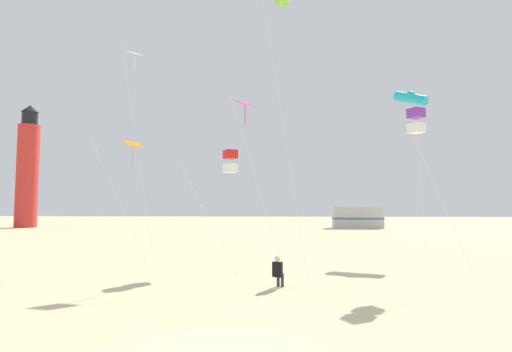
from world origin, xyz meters
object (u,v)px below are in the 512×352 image
at_px(kite_diamond_white, 135,63).
at_px(kite_diamond_orange, 132,148).
at_px(kite_flyer_standing, 278,271).
at_px(kite_box_scarlet, 230,161).
at_px(kite_diamond_magenta, 246,109).
at_px(lighthouse_distant, 28,170).
at_px(kite_tube_cyan, 411,98).
at_px(rv_van_silver, 357,217).
at_px(kite_box_violet, 416,121).

distance_m(kite_diamond_white, kite_diamond_orange, 9.23).
height_order(kite_diamond_white, kite_diamond_orange, kite_diamond_white).
bearing_deg(kite_flyer_standing, kite_box_scarlet, -48.99).
bearing_deg(kite_diamond_magenta, lighthouse_distant, 135.28).
relative_size(kite_box_scarlet, lighthouse_distant, 0.34).
distance_m(kite_box_scarlet, kite_tube_cyan, 15.95).
height_order(kite_box_scarlet, kite_diamond_orange, kite_diamond_orange).
distance_m(kite_diamond_orange, rv_van_silver, 38.67).
xyz_separation_m(kite_diamond_white, kite_box_scarlet, (7.25, -5.88, -7.38)).
distance_m(kite_diamond_magenta, kite_tube_cyan, 14.44).
relative_size(kite_flyer_standing, kite_diamond_orange, 0.18).
bearing_deg(kite_diamond_orange, kite_diamond_magenta, 4.27).
bearing_deg(lighthouse_distant, kite_box_scarlet, -45.67).
xyz_separation_m(kite_box_scarlet, kite_tube_cyan, (11.95, 9.01, 5.51)).
distance_m(kite_diamond_magenta, lighthouse_distant, 45.97).
xyz_separation_m(kite_flyer_standing, kite_box_scarlet, (-2.43, 5.37, 4.58)).
relative_size(kite_tube_cyan, rv_van_silver, 1.77).
bearing_deg(rv_van_silver, kite_flyer_standing, -104.38).
xyz_separation_m(kite_box_scarlet, lighthouse_distant, (-31.92, 32.67, 2.64)).
xyz_separation_m(kite_flyer_standing, kite_diamond_white, (-9.68, 11.25, 11.96)).
height_order(kite_box_scarlet, rv_van_silver, kite_box_scarlet).
xyz_separation_m(kite_box_violet, rv_van_silver, (3.89, 35.34, -5.48)).
relative_size(kite_box_scarlet, rv_van_silver, 0.90).
height_order(kite_box_violet, kite_diamond_orange, kite_box_violet).
height_order(kite_flyer_standing, kite_diamond_white, kite_diamond_white).
distance_m(kite_diamond_magenta, rv_van_silver, 36.28).
bearing_deg(kite_diamond_white, kite_flyer_standing, -49.27).
xyz_separation_m(kite_diamond_magenta, kite_diamond_white, (-8.00, 5.56, 4.63)).
height_order(kite_diamond_white, lighthouse_distant, lighthouse_distant).
height_order(kite_box_violet, kite_box_scarlet, kite_box_violet).
height_order(kite_box_scarlet, lighthouse_distant, lighthouse_distant).
bearing_deg(kite_diamond_white, kite_diamond_magenta, -34.77).
relative_size(kite_diamond_white, rv_van_silver, 2.09).
height_order(kite_tube_cyan, rv_van_silver, kite_tube_cyan).
bearing_deg(kite_flyer_standing, kite_tube_cyan, -106.85).
height_order(kite_diamond_orange, rv_van_silver, kite_diamond_orange).
relative_size(kite_diamond_white, kite_tube_cyan, 1.18).
xyz_separation_m(kite_diamond_magenta, rv_van_silver, (11.94, 33.63, -6.56)).
bearing_deg(lighthouse_distant, kite_diamond_magenta, -44.72).
height_order(kite_diamond_magenta, kite_box_scarlet, kite_diamond_magenta).
bearing_deg(kite_tube_cyan, kite_diamond_orange, -151.77).
bearing_deg(kite_tube_cyan, kite_box_scarlet, -142.97).
bearing_deg(kite_box_scarlet, lighthouse_distant, 134.33).
height_order(kite_flyer_standing, lighthouse_distant, lighthouse_distant).
bearing_deg(lighthouse_distant, rv_van_silver, 1.65).
bearing_deg(lighthouse_distant, kite_diamond_orange, -50.66).
xyz_separation_m(kite_diamond_white, rv_van_silver, (19.94, 28.07, -11.19)).
distance_m(kite_flyer_standing, kite_diamond_magenta, 9.43).
distance_m(kite_diamond_orange, lighthouse_distant, 42.43).
distance_m(kite_diamond_white, kite_tube_cyan, 19.54).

